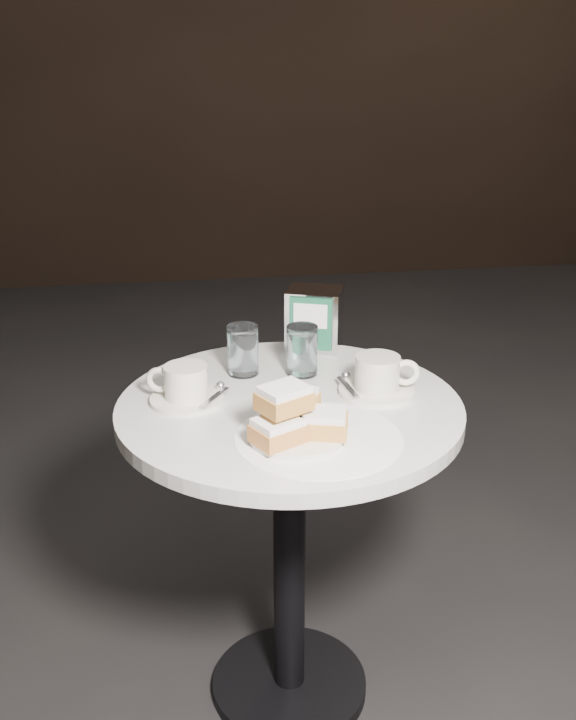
{
  "coord_description": "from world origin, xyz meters",
  "views": [
    {
      "loc": [
        -0.22,
        -1.45,
        1.43
      ],
      "look_at": [
        0.0,
        0.02,
        0.83
      ],
      "focal_mm": 40.0,
      "sensor_mm": 36.0,
      "label": 1
    }
  ],
  "objects_px": {
    "beignet_plate": "(295,420)",
    "coffee_cup_left": "(186,386)",
    "water_glass_left": "(243,351)",
    "coffee_cup_right": "(378,378)",
    "napkin_dispenser": "(314,319)",
    "water_glass_right": "(302,351)",
    "cafe_table": "(289,488)"
  },
  "relations": [
    {
      "from": "beignet_plate",
      "to": "coffee_cup_left",
      "type": "bearing_deg",
      "value": 133.55
    },
    {
      "from": "water_glass_left",
      "to": "coffee_cup_left",
      "type": "bearing_deg",
      "value": -134.78
    },
    {
      "from": "coffee_cup_left",
      "to": "coffee_cup_right",
      "type": "xyz_separation_m",
      "value": [
        0.39,
        -0.02,
        0.0
      ]
    },
    {
      "from": "napkin_dispenser",
      "to": "water_glass_left",
      "type": "bearing_deg",
      "value": -124.18
    },
    {
      "from": "beignet_plate",
      "to": "water_glass_right",
      "type": "distance_m",
      "value": 0.32
    },
    {
      "from": "cafe_table",
      "to": "water_glass_right",
      "type": "bearing_deg",
      "value": 71.06
    },
    {
      "from": "coffee_cup_right",
      "to": "water_glass_right",
      "type": "relative_size",
      "value": 1.62
    },
    {
      "from": "coffee_cup_left",
      "to": "coffee_cup_right",
      "type": "distance_m",
      "value": 0.39
    },
    {
      "from": "beignet_plate",
      "to": "water_glass_right",
      "type": "xyz_separation_m",
      "value": [
        0.06,
        0.31,
        0.01
      ]
    },
    {
      "from": "coffee_cup_left",
      "to": "water_glass_left",
      "type": "relative_size",
      "value": 1.72
    },
    {
      "from": "cafe_table",
      "to": "beignet_plate",
      "type": "distance_m",
      "value": 0.29
    },
    {
      "from": "coffee_cup_right",
      "to": "water_glass_left",
      "type": "height_order",
      "value": "water_glass_left"
    },
    {
      "from": "cafe_table",
      "to": "coffee_cup_right",
      "type": "xyz_separation_m",
      "value": [
        0.19,
        0.02,
        0.23
      ]
    },
    {
      "from": "coffee_cup_right",
      "to": "napkin_dispenser",
      "type": "distance_m",
      "value": 0.29
    },
    {
      "from": "beignet_plate",
      "to": "coffee_cup_right",
      "type": "height_order",
      "value": "beignet_plate"
    },
    {
      "from": "beignet_plate",
      "to": "water_glass_right",
      "type": "height_order",
      "value": "beignet_plate"
    },
    {
      "from": "beignet_plate",
      "to": "coffee_cup_left",
      "type": "distance_m",
      "value": 0.28
    },
    {
      "from": "coffee_cup_left",
      "to": "water_glass_right",
      "type": "height_order",
      "value": "water_glass_right"
    },
    {
      "from": "cafe_table",
      "to": "water_glass_left",
      "type": "bearing_deg",
      "value": 114.82
    },
    {
      "from": "napkin_dispenser",
      "to": "water_glass_right",
      "type": "bearing_deg",
      "value": -89.62
    },
    {
      "from": "cafe_table",
      "to": "water_glass_left",
      "type": "distance_m",
      "value": 0.31
    },
    {
      "from": "beignet_plate",
      "to": "coffee_cup_left",
      "type": "relative_size",
      "value": 1.08
    },
    {
      "from": "cafe_table",
      "to": "coffee_cup_right",
      "type": "relative_size",
      "value": 4.18
    },
    {
      "from": "water_glass_left",
      "to": "water_glass_right",
      "type": "distance_m",
      "value": 0.13
    },
    {
      "from": "coffee_cup_left",
      "to": "napkin_dispenser",
      "type": "height_order",
      "value": "napkin_dispenser"
    },
    {
      "from": "coffee_cup_right",
      "to": "water_glass_right",
      "type": "bearing_deg",
      "value": 145.04
    },
    {
      "from": "coffee_cup_left",
      "to": "water_glass_left",
      "type": "xyz_separation_m",
      "value": [
        0.13,
        0.13,
        0.02
      ]
    },
    {
      "from": "water_glass_left",
      "to": "napkin_dispenser",
      "type": "xyz_separation_m",
      "value": [
        0.18,
        0.13,
        0.02
      ]
    },
    {
      "from": "water_glass_right",
      "to": "water_glass_left",
      "type": "bearing_deg",
      "value": 170.67
    },
    {
      "from": "coffee_cup_left",
      "to": "water_glass_right",
      "type": "bearing_deg",
      "value": 40.88
    },
    {
      "from": "beignet_plate",
      "to": "water_glass_left",
      "type": "distance_m",
      "value": 0.34
    },
    {
      "from": "cafe_table",
      "to": "water_glass_left",
      "type": "xyz_separation_m",
      "value": [
        -0.08,
        0.17,
        0.25
      ]
    }
  ]
}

